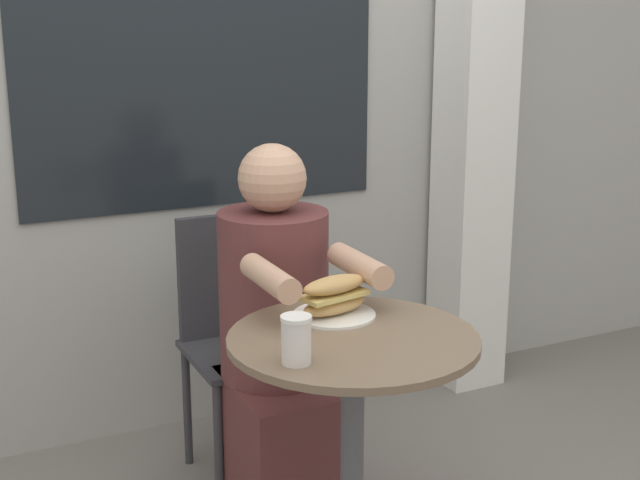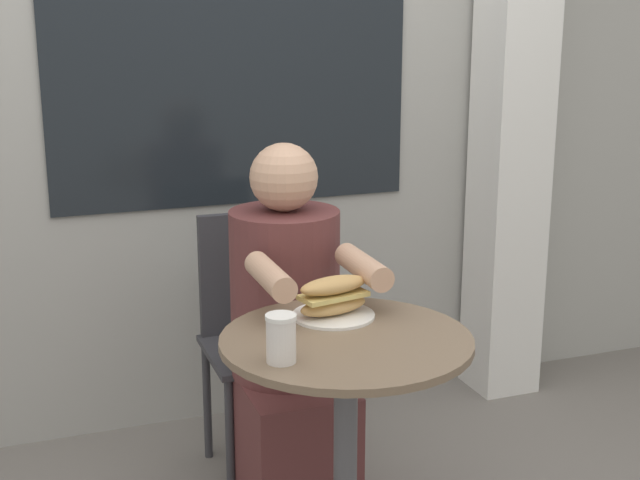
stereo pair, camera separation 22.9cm
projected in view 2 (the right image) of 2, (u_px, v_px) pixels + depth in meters
The scene contains 7 objects.
storefront_wall at pixel (213, 47), 3.17m from camera, with size 8.00×0.09×2.80m.
lattice_pillar at pixel (513, 97), 3.44m from camera, with size 0.24×0.24×2.40m.
cafe_table at pixel (346, 416), 2.23m from camera, with size 0.62×0.62×0.76m.
diner_chair at pixel (257, 318), 3.00m from camera, with size 0.39×0.39×0.87m.
seated_diner at pixel (289, 359), 2.69m from camera, with size 0.34×0.59×1.16m.
sandwich_on_plate at pixel (333, 299), 2.30m from camera, with size 0.22×0.22×0.11m.
drink_cup at pixel (281, 338), 2.01m from camera, with size 0.07×0.07×0.11m.
Camera 2 is at (-0.77, -1.89, 1.53)m, focal length 50.00 mm.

